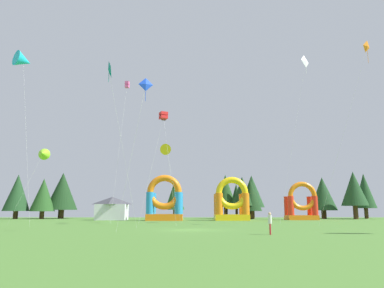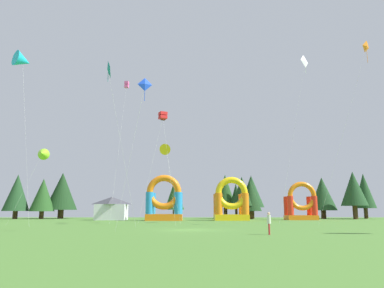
{
  "view_description": "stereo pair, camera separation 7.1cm",
  "coord_description": "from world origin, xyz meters",
  "px_view_note": "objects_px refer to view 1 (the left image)",
  "views": [
    {
      "loc": [
        0.12,
        -32.54,
        1.65
      ],
      "look_at": [
        0.0,
        11.19,
        9.58
      ],
      "focal_mm": 34.41,
      "sensor_mm": 36.0,
      "label": 1
    },
    {
      "loc": [
        0.19,
        -32.54,
        1.65
      ],
      "look_at": [
        0.0,
        11.19,
        9.58
      ],
      "focal_mm": 34.41,
      "sensor_mm": 36.0,
      "label": 2
    }
  ],
  "objects_px": {
    "kite_teal_diamond": "(109,71)",
    "inflatable_blue_arch": "(303,205)",
    "kite_white_diamond": "(307,62)",
    "kite_pink_box": "(128,85)",
    "kite_orange_diamond": "(368,49)",
    "inflatable_yellow_castle": "(233,204)",
    "inflatable_red_slide": "(166,204)",
    "kite_blue_diamond": "(147,86)",
    "kite_lime_delta": "(44,154)",
    "festival_tent": "(113,208)",
    "kite_yellow_delta": "(168,149)",
    "kite_black_box": "(165,117)",
    "person_near_camera": "(271,221)",
    "kite_cyan_delta": "(24,61)",
    "kite_red_box": "(164,116)"
  },
  "relations": [
    {
      "from": "kite_black_box",
      "to": "kite_lime_delta",
      "type": "height_order",
      "value": "kite_black_box"
    },
    {
      "from": "kite_yellow_delta",
      "to": "person_near_camera",
      "type": "distance_m",
      "value": 26.15
    },
    {
      "from": "kite_lime_delta",
      "to": "festival_tent",
      "type": "distance_m",
      "value": 23.53
    },
    {
      "from": "inflatable_blue_arch",
      "to": "kite_teal_diamond",
      "type": "bearing_deg",
      "value": -128.36
    },
    {
      "from": "kite_white_diamond",
      "to": "kite_teal_diamond",
      "type": "xyz_separation_m",
      "value": [
        -22.99,
        -14.34,
        -6.93
      ]
    },
    {
      "from": "kite_blue_diamond",
      "to": "kite_teal_diamond",
      "type": "height_order",
      "value": "kite_teal_diamond"
    },
    {
      "from": "kite_teal_diamond",
      "to": "festival_tent",
      "type": "height_order",
      "value": "kite_teal_diamond"
    },
    {
      "from": "kite_cyan_delta",
      "to": "inflatable_yellow_castle",
      "type": "height_order",
      "value": "kite_cyan_delta"
    },
    {
      "from": "kite_orange_diamond",
      "to": "inflatable_yellow_castle",
      "type": "bearing_deg",
      "value": 121.15
    },
    {
      "from": "festival_tent",
      "to": "kite_lime_delta",
      "type": "bearing_deg",
      "value": -99.51
    },
    {
      "from": "kite_pink_box",
      "to": "person_near_camera",
      "type": "relative_size",
      "value": 13.29
    },
    {
      "from": "inflatable_red_slide",
      "to": "kite_teal_diamond",
      "type": "bearing_deg",
      "value": -95.87
    },
    {
      "from": "inflatable_blue_arch",
      "to": "kite_pink_box",
      "type": "bearing_deg",
      "value": -153.15
    },
    {
      "from": "kite_red_box",
      "to": "person_near_camera",
      "type": "xyz_separation_m",
      "value": [
        9.0,
        -18.32,
        -12.39
      ]
    },
    {
      "from": "inflatable_red_slide",
      "to": "kite_blue_diamond",
      "type": "bearing_deg",
      "value": -88.59
    },
    {
      "from": "kite_yellow_delta",
      "to": "inflatable_red_slide",
      "type": "height_order",
      "value": "kite_yellow_delta"
    },
    {
      "from": "kite_blue_diamond",
      "to": "kite_red_box",
      "type": "distance_m",
      "value": 16.26
    },
    {
      "from": "inflatable_blue_arch",
      "to": "kite_red_box",
      "type": "bearing_deg",
      "value": -136.39
    },
    {
      "from": "kite_blue_diamond",
      "to": "kite_red_box",
      "type": "xyz_separation_m",
      "value": [
        0.18,
        16.16,
        1.77
      ]
    },
    {
      "from": "kite_black_box",
      "to": "kite_lime_delta",
      "type": "bearing_deg",
      "value": -164.81
    },
    {
      "from": "kite_red_box",
      "to": "inflatable_yellow_castle",
      "type": "height_order",
      "value": "kite_red_box"
    },
    {
      "from": "kite_orange_diamond",
      "to": "kite_cyan_delta",
      "type": "relative_size",
      "value": 1.0
    },
    {
      "from": "kite_blue_diamond",
      "to": "festival_tent",
      "type": "height_order",
      "value": "kite_blue_diamond"
    },
    {
      "from": "kite_blue_diamond",
      "to": "person_near_camera",
      "type": "xyz_separation_m",
      "value": [
        9.18,
        -2.16,
        -10.62
      ]
    },
    {
      "from": "kite_white_diamond",
      "to": "kite_teal_diamond",
      "type": "distance_m",
      "value": 27.97
    },
    {
      "from": "inflatable_blue_arch",
      "to": "kite_black_box",
      "type": "bearing_deg",
      "value": -140.91
    },
    {
      "from": "kite_orange_diamond",
      "to": "kite_pink_box",
      "type": "distance_m",
      "value": 32.22
    },
    {
      "from": "inflatable_red_slide",
      "to": "inflatable_yellow_castle",
      "type": "height_order",
      "value": "inflatable_red_slide"
    },
    {
      "from": "kite_blue_diamond",
      "to": "kite_yellow_delta",
      "type": "bearing_deg",
      "value": 89.16
    },
    {
      "from": "kite_black_box",
      "to": "kite_red_box",
      "type": "relative_size",
      "value": 1.06
    },
    {
      "from": "kite_red_box",
      "to": "kite_lime_delta",
      "type": "bearing_deg",
      "value": -176.95
    },
    {
      "from": "kite_lime_delta",
      "to": "kite_pink_box",
      "type": "xyz_separation_m",
      "value": [
        8.35,
        8.05,
        11.45
      ]
    },
    {
      "from": "kite_pink_box",
      "to": "inflatable_yellow_castle",
      "type": "bearing_deg",
      "value": 35.32
    },
    {
      "from": "kite_lime_delta",
      "to": "kite_blue_diamond",
      "type": "bearing_deg",
      "value": -47.34
    },
    {
      "from": "kite_white_diamond",
      "to": "kite_lime_delta",
      "type": "bearing_deg",
      "value": -175.4
    },
    {
      "from": "kite_white_diamond",
      "to": "inflatable_blue_arch",
      "type": "distance_m",
      "value": 27.78
    },
    {
      "from": "kite_orange_diamond",
      "to": "inflatable_blue_arch",
      "type": "distance_m",
      "value": 31.61
    },
    {
      "from": "inflatable_red_slide",
      "to": "festival_tent",
      "type": "relative_size",
      "value": 1.43
    },
    {
      "from": "kite_lime_delta",
      "to": "kite_cyan_delta",
      "type": "relative_size",
      "value": 0.43
    },
    {
      "from": "kite_white_diamond",
      "to": "kite_pink_box",
      "type": "xyz_separation_m",
      "value": [
        -24.86,
        5.38,
        -1.33
      ]
    },
    {
      "from": "kite_black_box",
      "to": "person_near_camera",
      "type": "distance_m",
      "value": 26.72
    },
    {
      "from": "kite_black_box",
      "to": "inflatable_blue_arch",
      "type": "xyz_separation_m",
      "value": [
        23.36,
        18.97,
        -11.45
      ]
    },
    {
      "from": "kite_orange_diamond",
      "to": "inflatable_yellow_castle",
      "type": "xyz_separation_m",
      "value": [
        -13.84,
        22.89,
        -17.65
      ]
    },
    {
      "from": "inflatable_red_slide",
      "to": "inflatable_yellow_castle",
      "type": "distance_m",
      "value": 11.36
    },
    {
      "from": "kite_white_diamond",
      "to": "inflatable_blue_arch",
      "type": "relative_size",
      "value": 3.27
    },
    {
      "from": "inflatable_blue_arch",
      "to": "inflatable_yellow_castle",
      "type": "xyz_separation_m",
      "value": [
        -12.85,
        -3.21,
        0.15
      ]
    },
    {
      "from": "kite_blue_diamond",
      "to": "person_near_camera",
      "type": "bearing_deg",
      "value": -13.25
    },
    {
      "from": "kite_teal_diamond",
      "to": "inflatable_blue_arch",
      "type": "distance_m",
      "value": 45.51
    },
    {
      "from": "kite_black_box",
      "to": "kite_teal_diamond",
      "type": "relative_size",
      "value": 0.98
    },
    {
      "from": "kite_pink_box",
      "to": "person_near_camera",
      "type": "xyz_separation_m",
      "value": [
        15.02,
        -25.6,
        -18.93
      ]
    }
  ]
}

